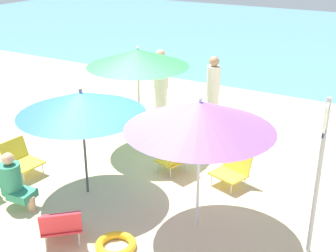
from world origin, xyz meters
TOP-DOWN VIEW (x-y plane):
  - ground_plane at (0.00, 0.00)m, footprint 40.00×40.00m
  - sea_water at (0.00, 14.05)m, footprint 40.00×16.00m
  - umbrella_purple at (1.33, -0.37)m, footprint 2.01×2.01m
  - umbrella_green at (-0.86, 1.51)m, footprint 1.91×1.91m
  - umbrella_blue at (-0.63, -0.39)m, footprint 1.97×1.97m
  - beach_chair_a at (-0.04, -1.65)m, footprint 0.80×0.80m
  - beach_chair_b at (0.31, 0.85)m, footprint 0.60×0.58m
  - beach_chair_c at (1.31, 1.02)m, footprint 0.68×0.67m
  - beach_chair_d at (-2.02, -0.48)m, footprint 0.65×0.56m
  - person_b at (-1.30, -1.28)m, footprint 0.56×0.37m
  - person_c at (0.14, 2.70)m, footprint 0.27×0.27m
  - person_d at (-1.13, 2.78)m, footprint 0.33×0.33m
  - warning_sign at (2.86, -0.15)m, footprint 0.07×0.40m
  - swim_ring at (0.63, -1.37)m, footprint 0.55×0.55m

SIDE VIEW (x-z plane):
  - ground_plane at x=0.00m, z-range 0.00..0.00m
  - sea_water at x=0.00m, z-range 0.00..0.01m
  - swim_ring at x=0.63m, z-range 0.00..0.11m
  - beach_chair_d at x=-2.02m, z-range 0.00..0.60m
  - beach_chair_c at x=1.31m, z-range 0.00..0.63m
  - beach_chair_b at x=0.31m, z-range 0.01..0.62m
  - beach_chair_a at x=-0.04m, z-range 0.02..0.62m
  - person_b at x=-1.30m, z-range -0.01..0.89m
  - person_d at x=-1.13m, z-range 0.00..1.67m
  - person_c at x=0.14m, z-range 0.02..1.71m
  - warning_sign at x=2.86m, z-range 0.29..2.42m
  - umbrella_blue at x=-0.63m, z-range 0.65..2.41m
  - umbrella_purple at x=1.33m, z-range 0.72..2.67m
  - umbrella_green at x=-0.86m, z-range 0.78..2.79m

